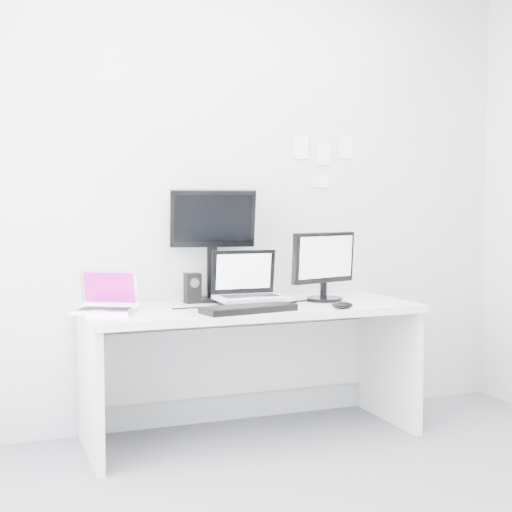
{
  "coord_description": "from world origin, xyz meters",
  "views": [
    {
      "loc": [
        -1.4,
        -2.48,
        1.28
      ],
      "look_at": [
        0.02,
        1.23,
        1.0
      ],
      "focal_mm": 51.93,
      "sensor_mm": 36.0,
      "label": 1
    }
  ],
  "objects": [
    {
      "name": "back_wall",
      "position": [
        0.0,
        1.6,
        1.35
      ],
      "size": [
        3.6,
        0.0,
        3.6
      ],
      "primitive_type": "plane",
      "rotation": [
        1.57,
        0.0,
        0.0
      ],
      "color": "silver",
      "rests_on": "ground"
    },
    {
      "name": "desk",
      "position": [
        0.0,
        1.25,
        0.36
      ],
      "size": [
        1.8,
        0.7,
        0.73
      ],
      "primitive_type": "cube",
      "color": "white",
      "rests_on": "ground"
    },
    {
      "name": "macbook",
      "position": [
        -0.79,
        1.26,
        0.84
      ],
      "size": [
        0.37,
        0.34,
        0.23
      ],
      "primitive_type": "cube",
      "rotation": [
        0.0,
        0.0,
        -0.48
      ],
      "color": "silver",
      "rests_on": "desk"
    },
    {
      "name": "speaker",
      "position": [
        -0.27,
        1.46,
        0.81
      ],
      "size": [
        0.1,
        0.1,
        0.17
      ],
      "primitive_type": "cube",
      "rotation": [
        0.0,
        0.0,
        -0.21
      ],
      "color": "black",
      "rests_on": "desk"
    },
    {
      "name": "dell_laptop",
      "position": [
        -0.0,
        1.24,
        0.88
      ],
      "size": [
        0.37,
        0.29,
        0.31
      ],
      "primitive_type": "cube",
      "rotation": [
        0.0,
        0.0,
        -0.01
      ],
      "color": "silver",
      "rests_on": "desk"
    },
    {
      "name": "rear_monitor",
      "position": [
        -0.14,
        1.49,
        1.05
      ],
      "size": [
        0.5,
        0.26,
        0.65
      ],
      "primitive_type": "cube",
      "rotation": [
        0.0,
        0.0,
        -0.19
      ],
      "color": "black",
      "rests_on": "desk"
    },
    {
      "name": "samsung_monitor",
      "position": [
        0.46,
        1.28,
        0.93
      ],
      "size": [
        0.48,
        0.33,
        0.4
      ],
      "primitive_type": "cube",
      "rotation": [
        0.0,
        0.0,
        0.3
      ],
      "color": "black",
      "rests_on": "desk"
    },
    {
      "name": "keyboard",
      "position": [
        -0.1,
        1.03,
        0.75
      ],
      "size": [
        0.51,
        0.25,
        0.03
      ],
      "primitive_type": "cube",
      "rotation": [
        0.0,
        0.0,
        0.16
      ],
      "color": "black",
      "rests_on": "desk"
    },
    {
      "name": "mouse",
      "position": [
        0.4,
        0.96,
        0.75
      ],
      "size": [
        0.13,
        0.09,
        0.04
      ],
      "primitive_type": "ellipsoid",
      "rotation": [
        0.0,
        0.0,
        -0.17
      ],
      "color": "black",
      "rests_on": "desk"
    },
    {
      "name": "wall_note_0",
      "position": [
        0.45,
        1.59,
        1.62
      ],
      "size": [
        0.1,
        0.0,
        0.14
      ],
      "primitive_type": "cube",
      "color": "white",
      "rests_on": "back_wall"
    },
    {
      "name": "wall_note_1",
      "position": [
        0.6,
        1.59,
        1.58
      ],
      "size": [
        0.09,
        0.0,
        0.13
      ],
      "primitive_type": "cube",
      "color": "white",
      "rests_on": "back_wall"
    },
    {
      "name": "wall_note_2",
      "position": [
        0.75,
        1.59,
        1.63
      ],
      "size": [
        0.1,
        0.0,
        0.14
      ],
      "primitive_type": "cube",
      "color": "white",
      "rests_on": "back_wall"
    },
    {
      "name": "wall_note_3",
      "position": [
        0.58,
        1.59,
        1.42
      ],
      "size": [
        0.11,
        0.0,
        0.08
      ],
      "primitive_type": "cube",
      "color": "white",
      "rests_on": "back_wall"
    }
  ]
}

